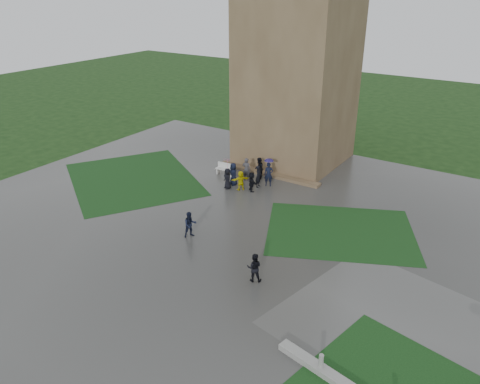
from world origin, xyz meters
The scene contains 10 objects.
ground centered at (0.00, 0.00, 0.00)m, with size 120.00×120.00×0.00m, color black.
plaza centered at (0.00, 2.00, 0.01)m, with size 34.00×34.00×0.02m, color #363634.
lawn_inset_left centered at (-8.50, 4.00, 0.03)m, with size 11.00×9.00×0.01m, color black.
lawn_inset_right centered at (8.50, 5.00, 0.03)m, with size 9.00×7.00×0.01m, color black.
tower centered at (0.00, 15.00, 9.00)m, with size 8.00×8.00×18.00m, color brown.
tower_plinth centered at (0.00, 10.60, 0.13)m, with size 9.00×0.80×0.22m, color brown.
bench centered at (-2.90, 8.79, 0.51)m, with size 1.66×0.61×0.94m.
visitor_cluster centered at (-0.26, 7.70, 1.01)m, with size 3.27×3.82×2.37m.
pedestrian_mid centered at (1.04, -0.62, 0.84)m, with size 0.80×0.46×1.64m, color black.
pedestrian_near centered at (6.74, -2.42, 0.82)m, with size 0.78×0.45×1.60m, color black.
Camera 1 is at (17.32, -19.87, 14.36)m, focal length 35.00 mm.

